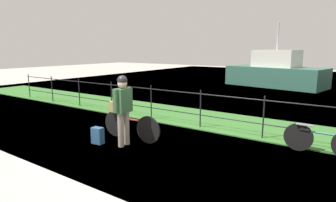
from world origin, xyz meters
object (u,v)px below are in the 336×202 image
bicycle_main (131,126)px  wooden_crate (118,106)px  backpack_on_paving (98,136)px  cyclist_person (123,104)px  terrier_dog (119,98)px  bicycle_parked (321,140)px  moored_boat_mid (275,73)px  mooring_bollard (118,113)px

bicycle_main → wooden_crate: bearing=-178.1°
bicycle_main → backpack_on_paving: size_ratio=4.40×
cyclist_person → terrier_dog: bearing=142.4°
bicycle_parked → moored_boat_mid: 11.93m
bicycle_main → wooden_crate: size_ratio=4.76×
terrier_dog → mooring_bollard: 2.23m
cyclist_person → backpack_on_paving: cyclist_person is taller
terrier_dog → cyclist_person: 0.71m
bicycle_parked → cyclist_person: bearing=-153.3°
mooring_bollard → cyclist_person: bearing=-42.7°
bicycle_main → bicycle_parked: 4.40m
bicycle_main → bicycle_parked: size_ratio=1.10×
bicycle_main → bicycle_parked: bearing=20.4°
terrier_dog → moored_boat_mid: (0.65, 12.83, -0.20)m
wooden_crate → mooring_bollard: size_ratio=0.98×
bicycle_main → backpack_on_paving: (-0.44, -0.70, -0.16)m
bicycle_main → bicycle_parked: (4.13, 1.53, -0.02)m
cyclist_person → bicycle_parked: (3.94, 1.98, -0.67)m
terrier_dog → cyclist_person: cyclist_person is taller
wooden_crate → bicycle_main: bearing=1.9°
terrier_dog → moored_boat_mid: moored_boat_mid is taller
terrier_dog → backpack_on_paving: (-0.07, -0.69, -0.82)m
bicycle_main → moored_boat_mid: bearing=88.8°
terrier_dog → moored_boat_mid: size_ratio=0.05×
terrier_dog → mooring_bollard: bearing=135.6°
backpack_on_paving → cyclist_person: bearing=-163.1°
bicycle_main → terrier_dog: size_ratio=5.55×
backpack_on_paving → mooring_bollard: 2.56m
bicycle_parked → bicycle_main: bearing=-159.6°
bicycle_main → backpack_on_paving: bicycle_main is taller
cyclist_person → mooring_bollard: size_ratio=4.45×
bicycle_parked → moored_boat_mid: size_ratio=0.27×
terrier_dog → backpack_on_paving: bearing=-95.5°
backpack_on_paving → wooden_crate: bearing=-98.6°
wooden_crate → mooring_bollard: (-1.45, 1.45, -0.62)m
bicycle_parked → moored_boat_mid: moored_boat_mid is taller
terrier_dog → bicycle_parked: bearing=19.0°
bicycle_main → moored_boat_mid: moored_boat_mid is taller
backpack_on_paving → bicycle_main: bearing=-127.6°
backpack_on_paving → bicycle_parked: bicycle_parked is taller
terrier_dog → bicycle_parked: 4.81m
bicycle_main → mooring_bollard: bearing=142.3°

